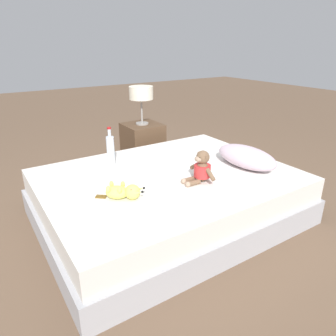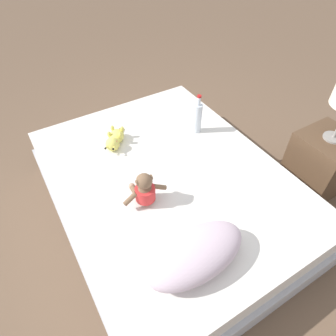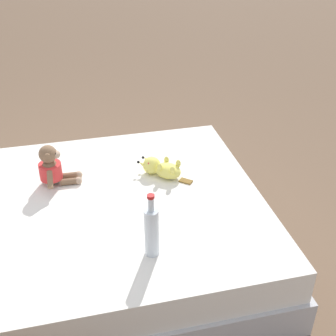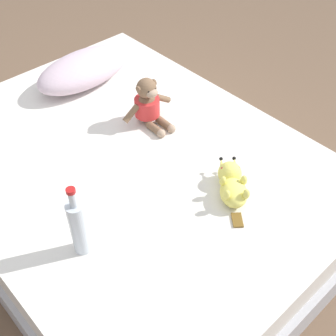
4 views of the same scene
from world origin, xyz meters
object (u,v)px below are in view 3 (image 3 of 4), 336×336
bed (85,235)px  plush_monkey (52,168)px  plush_yellow_creature (161,168)px  glass_bottle (152,231)px

bed → plush_monkey: (0.24, 0.13, 0.29)m
plush_monkey → plush_yellow_creature: 0.59m
plush_monkey → glass_bottle: size_ratio=0.91×
plush_monkey → glass_bottle: 0.79m
plush_monkey → plush_yellow_creature: bearing=-95.9°
plush_monkey → bed: bearing=-152.1°
glass_bottle → bed: bearing=33.2°
bed → plush_monkey: 0.40m
bed → plush_yellow_creature: 0.55m
bed → plush_monkey: plush_monkey is taller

